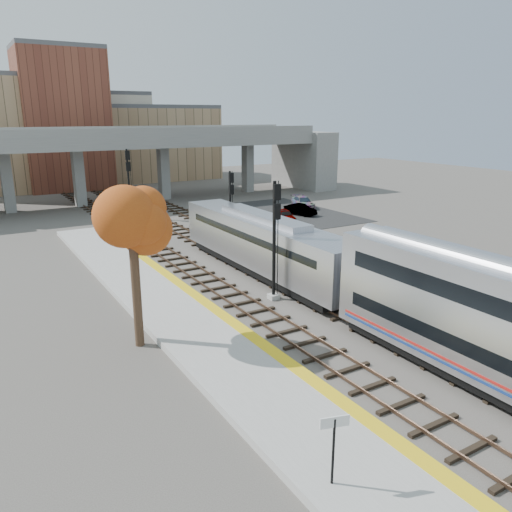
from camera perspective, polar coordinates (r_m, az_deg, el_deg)
ground at (r=27.73m, az=9.81°, el=-7.69°), size 160.00×160.00×0.00m
platform at (r=23.94m, az=-3.77°, el=-10.97°), size 4.50×60.00×0.35m
yellow_strip at (r=24.69m, az=0.21°, el=-9.60°), size 0.70×60.00×0.01m
tracks at (r=37.86m, az=-1.40°, el=-0.88°), size 10.70×95.00×0.25m
overpass at (r=67.89m, az=-12.28°, el=11.13°), size 54.00×12.00×9.50m
buildings_far at (r=87.61m, az=-19.40°, el=12.95°), size 43.00×21.00×20.60m
parking_lot at (r=57.36m, az=2.35°, el=4.82°), size 14.00×18.00×0.04m
locomotive at (r=35.08m, az=0.82°, el=1.50°), size 3.02×19.05×4.10m
signal_mast_near at (r=29.79m, az=2.15°, el=1.63°), size 0.60×0.64×7.28m
signal_mast_mid at (r=43.17m, az=-2.91°, el=5.25°), size 0.60×0.64×6.40m
signal_mast_far at (r=55.75m, az=-14.31°, el=7.97°), size 0.60×0.64×7.50m
station_sign at (r=15.54m, az=8.91°, el=-19.67°), size 0.88×0.31×2.27m
tree at (r=23.71m, az=-14.03°, el=3.77°), size 3.60×3.60×8.35m
car_a at (r=52.89m, az=3.28°, el=4.63°), size 2.48×4.20×1.34m
car_b at (r=56.68m, az=5.08°, el=5.31°), size 2.46×4.07×1.27m
car_c at (r=61.29m, az=5.38°, el=6.13°), size 3.06×4.96×1.34m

